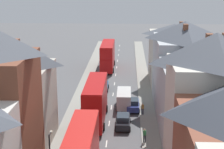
# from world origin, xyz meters

# --- Properties ---
(pavement_left) EXTENTS (2.20, 104.00, 0.14)m
(pavement_left) POSITION_xyz_m (-5.10, 38.00, 0.07)
(pavement_left) COLOR gray
(pavement_left) RESTS_ON ground
(pavement_right) EXTENTS (2.20, 104.00, 0.14)m
(pavement_right) POSITION_xyz_m (5.10, 38.00, 0.07)
(pavement_right) COLOR gray
(pavement_right) RESTS_ON ground
(centre_line_dashes) EXTENTS (0.14, 97.80, 0.01)m
(centre_line_dashes) POSITION_xyz_m (0.00, 36.00, 0.01)
(centre_line_dashes) COLOR silver
(centre_line_dashes) RESTS_ON ground
(terrace_row_right) EXTENTS (8.00, 67.94, 13.61)m
(terrace_row_right) POSITION_xyz_m (10.19, 20.52, 5.82)
(terrace_row_right) COLOR #B2704C
(terrace_row_right) RESTS_ON ground
(double_decker_bus_lead) EXTENTS (2.74, 10.80, 5.30)m
(double_decker_bus_lead) POSITION_xyz_m (-1.81, 58.55, 2.82)
(double_decker_bus_lead) COLOR #B70F0F
(double_decker_bus_lead) RESTS_ON ground
(double_decker_bus_mid_street) EXTENTS (2.74, 10.80, 5.30)m
(double_decker_bus_mid_street) POSITION_xyz_m (-1.81, 30.71, 2.82)
(double_decker_bus_mid_street) COLOR #B70F0F
(double_decker_bus_mid_street) RESTS_ON ground
(car_near_blue) EXTENTS (1.90, 4.35, 1.70)m
(car_near_blue) POSITION_xyz_m (1.80, 28.86, 0.86)
(car_near_blue) COLOR black
(car_near_blue) RESTS_ON ground
(car_near_silver) EXTENTS (1.90, 4.06, 1.68)m
(car_near_silver) POSITION_xyz_m (3.10, 35.02, 0.84)
(car_near_silver) COLOR navy
(car_near_silver) RESTS_ON ground
(car_parked_right_a) EXTENTS (1.90, 4.41, 1.60)m
(car_parked_right_a) POSITION_xyz_m (-3.10, 32.35, 0.81)
(car_parked_right_a) COLOR #236093
(car_parked_right_a) RESTS_ON ground
(car_mid_black) EXTENTS (1.90, 3.88, 1.70)m
(car_mid_black) POSITION_xyz_m (-1.80, 44.17, 0.85)
(car_mid_black) COLOR #236093
(car_mid_black) RESTS_ON ground
(delivery_van) EXTENTS (2.20, 5.20, 2.41)m
(delivery_van) POSITION_xyz_m (1.80, 36.08, 1.34)
(delivery_van) COLOR silver
(delivery_van) RESTS_ON ground
(pedestrian_far_left) EXTENTS (0.36, 0.22, 1.61)m
(pedestrian_far_left) POSITION_xyz_m (4.31, 24.37, 1.03)
(pedestrian_far_left) COLOR #23232D
(pedestrian_far_left) RESTS_ON pavement_right
(pedestrian_far_right) EXTENTS (0.36, 0.22, 1.61)m
(pedestrian_far_right) POSITION_xyz_m (4.39, 33.02, 1.03)
(pedestrian_far_right) COLOR #3D4256
(pedestrian_far_right) RESTS_ON pavement_right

